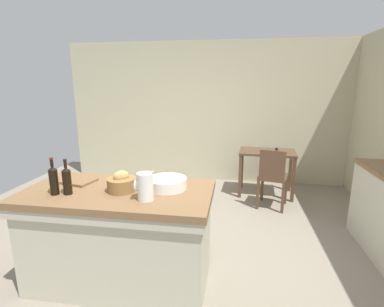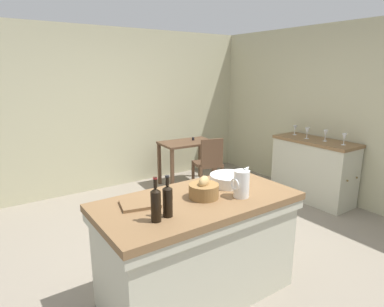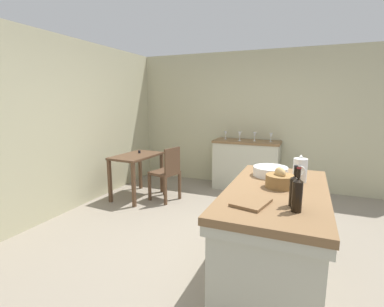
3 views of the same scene
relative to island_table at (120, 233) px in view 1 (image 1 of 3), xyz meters
The scene contains 11 objects.
ground_plane 0.89m from the island_table, 49.95° to the left, with size 6.76×6.76×0.00m, color gray.
wall_back 3.31m from the island_table, 81.41° to the left, with size 5.32×0.12×2.60m, color #B7B28E.
island_table is the anchor object (origin of this frame).
writing_desk 2.93m from the island_table, 58.06° to the left, with size 0.94×0.62×0.81m.
wooden_chair 2.48m from the island_table, 50.40° to the left, with size 0.49×0.49×0.92m.
pitcher 0.65m from the island_table, 29.04° to the right, with size 0.17×0.13×0.27m.
wash_bowl 0.64m from the island_table, 14.46° to the left, with size 0.35×0.35×0.10m, color white.
bread_basket 0.49m from the island_table, 18.41° to the right, with size 0.25×0.25×0.19m.
cutting_board 0.64m from the island_table, 162.67° to the left, with size 0.29×0.23×0.02m, color brown.
wine_bottle_dark 0.68m from the island_table, 157.56° to the right, with size 0.07×0.07×0.31m.
wine_bottle_amber 0.75m from the island_table, 159.81° to the right, with size 0.07×0.07×0.32m.
Camera 1 is at (0.54, -2.84, 1.82)m, focal length 26.85 mm.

